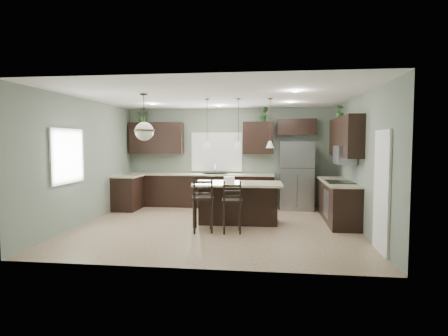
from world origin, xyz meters
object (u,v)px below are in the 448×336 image
bar_stool_left (203,204)px  plant_back_left (144,116)px  serving_dish (229,180)px  kitchen_island (238,203)px  refrigerator (296,176)px  bar_stool_center (232,206)px

bar_stool_left → plant_back_left: plant_back_left is taller
serving_dish → kitchen_island: bearing=1.7°
refrigerator → kitchen_island: size_ratio=0.95×
bar_stool_left → plant_back_left: (-2.29, 3.08, 2.02)m
plant_back_left → bar_stool_left: bearing=-53.4°
serving_dish → plant_back_left: bearing=141.1°
refrigerator → bar_stool_center: 3.24m
bar_stool_center → kitchen_island: bearing=79.6°
refrigerator → plant_back_left: 4.67m
refrigerator → bar_stool_center: bearing=-117.2°
bar_stool_center → plant_back_left: bearing=126.0°
kitchen_island → plant_back_left: bearing=141.4°
bar_stool_center → bar_stool_left: bearing=173.0°
refrigerator → plant_back_left: bearing=177.1°
bar_stool_center → plant_back_left: (-2.89, 3.08, 2.06)m
kitchen_island → refrigerator: bearing=52.7°
serving_dish → plant_back_left: plant_back_left is taller
bar_stool_left → serving_dish: bearing=50.3°
kitchen_island → serving_dish: size_ratio=8.14×
bar_stool_center → refrigerator: bearing=55.6°
bar_stool_left → bar_stool_center: size_ratio=1.07×
bar_stool_left → bar_stool_center: (0.60, 0.00, -0.04)m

